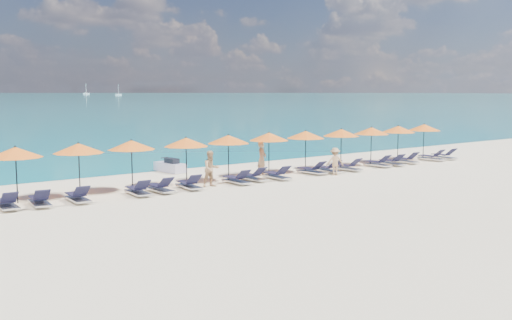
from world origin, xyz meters
TOP-DOWN VIEW (x-y plane):
  - ground at (0.00, 0.00)m, footprint 1400.00×1400.00m
  - sailboat_near at (189.74, 466.73)m, footprint 5.37×1.79m
  - sailboat_far at (208.49, 599.73)m, footprint 6.64×2.21m
  - jetski at (-1.11, 9.35)m, footprint 1.00×2.15m
  - beachgoer_a at (2.16, 5.42)m, footprint 0.77×0.68m
  - beachgoer_b at (-1.88, 3.93)m, footprint 0.85×0.53m
  - beachgoer_c at (5.26, 3.17)m, footprint 1.03×0.84m
  - umbrella_2 at (-10.05, 5.19)m, footprint 2.10×2.10m
  - umbrella_3 at (-7.52, 5.28)m, footprint 2.10×2.10m
  - umbrella_4 at (-5.15, 5.30)m, footprint 2.10×2.10m
  - umbrella_5 at (-2.51, 5.09)m, footprint 2.10×2.10m
  - umbrella_6 at (-0.09, 5.17)m, footprint 2.10×2.10m
  - umbrella_7 at (2.53, 5.29)m, footprint 2.10×2.10m
  - umbrella_8 at (4.95, 5.15)m, footprint 2.10×2.10m
  - umbrella_9 at (7.58, 5.07)m, footprint 2.10×2.10m
  - umbrella_10 at (10.09, 5.06)m, footprint 2.10×2.10m
  - umbrella_11 at (12.53, 5.06)m, footprint 2.10×2.10m
  - umbrella_12 at (15.23, 5.18)m, footprint 2.10×2.10m
  - lounger_3 at (-10.68, 4.19)m, footprint 0.65×1.71m
  - lounger_4 at (-9.53, 4.02)m, footprint 0.79×1.75m
  - lounger_5 at (-8.09, 3.93)m, footprint 0.67×1.72m
  - lounger_6 at (-5.55, 3.86)m, footprint 0.72×1.74m
  - lounger_7 at (-4.49, 3.95)m, footprint 0.71×1.73m
  - lounger_8 at (-3.04, 3.93)m, footprint 0.76×1.75m
  - lounger_9 at (-0.51, 3.84)m, footprint 0.63×1.70m
  - lounger_10 at (0.61, 4.11)m, footprint 0.73×1.74m
  - lounger_11 at (1.90, 3.81)m, footprint 0.66×1.71m
  - lounger_12 at (4.48, 4.09)m, footprint 0.74×1.74m
  - lounger_13 at (5.54, 3.95)m, footprint 0.71×1.73m
  - lounger_14 at (6.94, 3.86)m, footprint 0.73×1.74m
  - lounger_15 at (9.50, 4.00)m, footprint 0.69×1.72m
  - lounger_16 at (10.60, 3.87)m, footprint 0.72×1.73m
  - lounger_17 at (12.12, 4.05)m, footprint 0.70×1.73m
  - lounger_18 at (14.52, 3.99)m, footprint 0.69×1.72m
  - lounger_19 at (15.74, 3.95)m, footprint 0.66×1.72m

SIDE VIEW (x-z plane):
  - ground at x=0.00m, z-range 0.00..0.00m
  - lounger_3 at x=-10.68m, z-range -0.09..0.56m
  - lounger_4 at x=-9.53m, z-range -0.09..0.56m
  - lounger_5 at x=-8.09m, z-range -0.09..0.56m
  - lounger_6 at x=-5.55m, z-range -0.09..0.56m
  - lounger_7 at x=-4.49m, z-range -0.09..0.56m
  - lounger_8 at x=-3.04m, z-range -0.09..0.56m
  - lounger_9 at x=-0.51m, z-range -0.09..0.56m
  - lounger_10 at x=0.61m, z-range -0.09..0.56m
  - lounger_11 at x=1.90m, z-range -0.09..0.56m
  - lounger_12 at x=4.48m, z-range -0.09..0.56m
  - lounger_13 at x=5.54m, z-range -0.09..0.56m
  - lounger_14 at x=6.94m, z-range -0.09..0.56m
  - lounger_15 at x=9.50m, z-range -0.09..0.56m
  - lounger_16 at x=10.60m, z-range -0.09..0.56m
  - lounger_17 at x=12.12m, z-range -0.09..0.56m
  - lounger_18 at x=14.52m, z-range -0.09..0.56m
  - lounger_19 at x=15.74m, z-range -0.09..0.56m
  - jetski at x=-1.11m, z-range -0.07..0.68m
  - beachgoer_c at x=5.26m, z-range 0.00..1.45m
  - beachgoer_b at x=-1.88m, z-range 0.00..1.67m
  - beachgoer_a at x=2.16m, z-range 0.00..1.76m
  - sailboat_near at x=189.74m, z-range -3.91..5.94m
  - sailboat_far at x=208.49m, z-range -4.84..7.33m
  - umbrella_2 at x=-10.05m, z-range 0.88..3.16m
  - umbrella_3 at x=-7.52m, z-range 0.88..3.16m
  - umbrella_4 at x=-5.15m, z-range 0.88..3.16m
  - umbrella_5 at x=-2.51m, z-range 0.88..3.16m
  - umbrella_6 at x=-0.09m, z-range 0.88..3.16m
  - umbrella_7 at x=2.53m, z-range 0.88..3.16m
  - umbrella_8 at x=4.95m, z-range 0.88..3.16m
  - umbrella_9 at x=7.58m, z-range 0.88..3.16m
  - umbrella_10 at x=10.09m, z-range 0.88..3.16m
  - umbrella_11 at x=12.53m, z-range 0.88..3.16m
  - umbrella_12 at x=15.23m, z-range 0.88..3.16m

